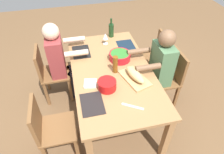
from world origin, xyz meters
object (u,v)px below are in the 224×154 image
at_px(diner_far_right, 60,57).
at_px(wine_glass, 105,37).
at_px(beer_bottle, 115,65).
at_px(chair_near_center, 169,76).
at_px(serving_bowl_salad, 107,84).
at_px(chair_far_left, 49,128).
at_px(dining_table, 112,75).
at_px(chair_near_right, 155,56).
at_px(napkin_stack, 90,83).
at_px(wine_bottle, 111,30).
at_px(bread_loaf, 135,75).
at_px(chair_far_right, 49,72).
at_px(serving_bowl_greens, 120,56).
at_px(cutting_board, 135,78).
at_px(diner_near_center, 159,66).

height_order(diner_far_right, wine_glass, diner_far_right).
distance_m(beer_bottle, wine_glass, 0.64).
distance_m(chair_near_center, serving_bowl_salad, 1.02).
bearing_deg(chair_far_left, dining_table, -59.17).
bearing_deg(chair_far_left, wine_glass, -38.00).
bearing_deg(beer_bottle, chair_near_right, -56.33).
xyz_separation_m(chair_far_left, wine_glass, (1.09, -0.85, 0.37)).
relative_size(chair_near_center, napkin_stack, 6.07).
bearing_deg(wine_bottle, chair_far_left, 142.46).
bearing_deg(dining_table, bread_loaf, -134.38).
relative_size(chair_far_right, wine_bottle, 2.93).
relative_size(chair_far_right, bread_loaf, 2.66).
bearing_deg(beer_bottle, chair_far_left, 118.04).
xyz_separation_m(chair_far_left, wine_bottle, (1.27, -0.98, 0.37)).
height_order(chair_near_right, napkin_stack, chair_near_right).
bearing_deg(wine_bottle, diner_far_right, 111.60).
distance_m(chair_far_right, napkin_stack, 0.88).
bearing_deg(serving_bowl_salad, chair_far_left, 105.29).
bearing_deg(beer_bottle, serving_bowl_greens, -27.55).
height_order(chair_near_right, beer_bottle, beer_bottle).
bearing_deg(diner_far_right, napkin_stack, -154.05).
relative_size(chair_near_right, serving_bowl_greens, 3.10).
bearing_deg(napkin_stack, diner_far_right, 25.95).
height_order(serving_bowl_salad, beer_bottle, beer_bottle).
xyz_separation_m(chair_far_left, cutting_board, (0.26, -1.02, 0.27)).
distance_m(dining_table, bread_loaf, 0.34).
bearing_deg(bread_loaf, serving_bowl_greens, 9.71).
bearing_deg(chair_far_right, beer_bottle, -121.69).
height_order(diner_near_center, wine_glass, diner_near_center).
xyz_separation_m(chair_near_center, wine_glass, (0.61, 0.76, 0.37)).
height_order(bread_loaf, beer_bottle, beer_bottle).
relative_size(chair_far_left, diner_near_center, 0.71).
xyz_separation_m(serving_bowl_greens, napkin_stack, (-0.38, 0.45, -0.04)).
relative_size(bread_loaf, wine_bottle, 1.10).
bearing_deg(cutting_board, diner_near_center, -61.68).
bearing_deg(serving_bowl_salad, diner_far_right, 32.61).
distance_m(chair_far_left, chair_near_center, 1.68).
bearing_deg(chair_far_left, cutting_board, -75.53).
bearing_deg(cutting_board, chair_near_center, -69.73).
xyz_separation_m(dining_table, chair_near_center, (0.00, -0.80, -0.17)).
height_order(dining_table, chair_near_right, chair_near_right).
bearing_deg(dining_table, diner_far_right, 52.27).
distance_m(serving_bowl_salad, bread_loaf, 0.35).
bearing_deg(diner_near_center, beer_bottle, 93.44).
distance_m(serving_bowl_greens, wine_bottle, 0.60).
relative_size(dining_table, wine_bottle, 6.01).
bearing_deg(chair_far_left, bread_loaf, -75.53).
bearing_deg(dining_table, napkin_stack, 122.07).
height_order(chair_near_center, napkin_stack, chair_near_center).
xyz_separation_m(serving_bowl_greens, wine_bottle, (0.60, -0.03, 0.05)).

